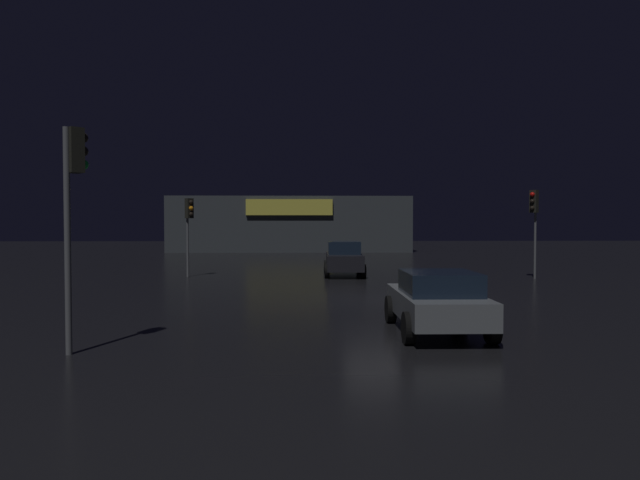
{
  "coord_description": "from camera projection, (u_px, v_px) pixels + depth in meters",
  "views": [
    {
      "loc": [
        -2.61,
        -18.0,
        2.51
      ],
      "look_at": [
        -1.91,
        5.25,
        1.8
      ],
      "focal_mm": 31.36,
      "sensor_mm": 36.0,
      "label": 1
    }
  ],
  "objects": [
    {
      "name": "ground_plane",
      "position": [
        384.0,
        300.0,
        18.14
      ],
      "size": [
        120.0,
        120.0,
        0.0
      ],
      "primitive_type": "plane",
      "color": "black"
    },
    {
      "name": "store_building",
      "position": [
        290.0,
        224.0,
        50.51
      ],
      "size": [
        20.98,
        7.11,
        4.82
      ],
      "color": "#33383D",
      "rests_on": "ground"
    },
    {
      "name": "traffic_signal_main",
      "position": [
        73.0,
        186.0,
        10.64
      ],
      "size": [
        0.42,
        0.42,
        4.33
      ],
      "color": "#595B60",
      "rests_on": "ground"
    },
    {
      "name": "traffic_signal_opposite",
      "position": [
        189.0,
        217.0,
        25.9
      ],
      "size": [
        0.42,
        0.42,
        3.66
      ],
      "color": "#595B60",
      "rests_on": "ground"
    },
    {
      "name": "traffic_signal_cross_left",
      "position": [
        534.0,
        211.0,
        25.02
      ],
      "size": [
        0.43,
        0.41,
        3.99
      ],
      "color": "#595B60",
      "rests_on": "ground"
    },
    {
      "name": "car_near",
      "position": [
        344.0,
        258.0,
        26.74
      ],
      "size": [
        1.97,
        4.26,
        1.64
      ],
      "color": "black",
      "rests_on": "ground"
    },
    {
      "name": "car_far",
      "position": [
        437.0,
        300.0,
        12.73
      ],
      "size": [
        1.99,
        3.84,
        1.42
      ],
      "color": "slate",
      "rests_on": "ground"
    }
  ]
}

